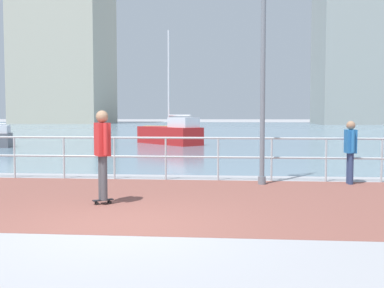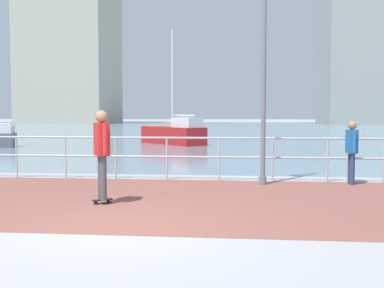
{
  "view_description": "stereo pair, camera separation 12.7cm",
  "coord_description": "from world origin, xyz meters",
  "px_view_note": "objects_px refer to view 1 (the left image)",
  "views": [
    {
      "loc": [
        1.77,
        -7.02,
        1.76
      ],
      "look_at": [
        0.89,
        3.14,
        1.1
      ],
      "focal_mm": 43.46,
      "sensor_mm": 36.0,
      "label": 1
    },
    {
      "loc": [
        1.9,
        -7.0,
        1.76
      ],
      "look_at": [
        0.89,
        3.14,
        1.1
      ],
      "focal_mm": 43.46,
      "sensor_mm": 36.0,
      "label": 2
    }
  ],
  "objects_px": {
    "skateboarder": "(102,148)",
    "bystander": "(350,147)",
    "lamppost": "(258,56)",
    "sailboat_teal": "(171,133)",
    "sailboat_navy": "(170,130)"
  },
  "relations": [
    {
      "from": "skateboarder",
      "to": "bystander",
      "type": "bearing_deg",
      "value": 29.59
    },
    {
      "from": "lamppost",
      "to": "skateboarder",
      "type": "height_order",
      "value": "lamppost"
    },
    {
      "from": "lamppost",
      "to": "skateboarder",
      "type": "xyz_separation_m",
      "value": [
        -3.12,
        -2.77,
        -2.08
      ]
    },
    {
      "from": "lamppost",
      "to": "bystander",
      "type": "distance_m",
      "value": 3.27
    },
    {
      "from": "bystander",
      "to": "sailboat_teal",
      "type": "distance_m",
      "value": 16.36
    },
    {
      "from": "skateboarder",
      "to": "sailboat_navy",
      "type": "relative_size",
      "value": 0.34
    },
    {
      "from": "sailboat_teal",
      "to": "skateboarder",
      "type": "bearing_deg",
      "value": -86.56
    },
    {
      "from": "skateboarder",
      "to": "sailboat_teal",
      "type": "relative_size",
      "value": 0.28
    },
    {
      "from": "lamppost",
      "to": "sailboat_teal",
      "type": "bearing_deg",
      "value": 105.37
    },
    {
      "from": "lamppost",
      "to": "sailboat_teal",
      "type": "xyz_separation_m",
      "value": [
        -4.21,
        15.32,
        -2.55
      ]
    },
    {
      "from": "bystander",
      "to": "sailboat_navy",
      "type": "xyz_separation_m",
      "value": [
        -7.84,
        24.37,
        -0.41
      ]
    },
    {
      "from": "lamppost",
      "to": "sailboat_navy",
      "type": "relative_size",
      "value": 1.06
    },
    {
      "from": "sailboat_navy",
      "to": "lamppost",
      "type": "bearing_deg",
      "value": -77.45
    },
    {
      "from": "skateboarder",
      "to": "bystander",
      "type": "height_order",
      "value": "skateboarder"
    },
    {
      "from": "bystander",
      "to": "sailboat_teal",
      "type": "height_order",
      "value": "sailboat_teal"
    }
  ]
}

